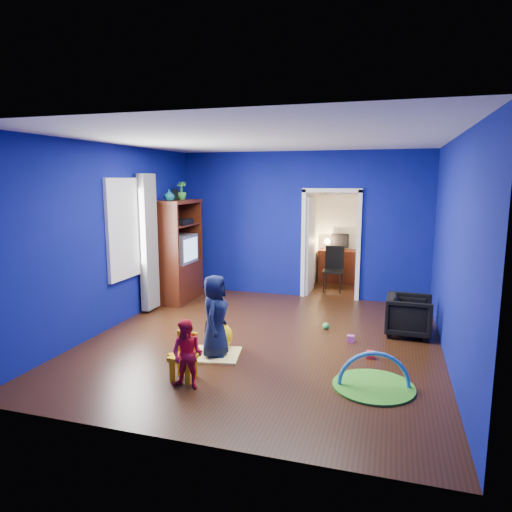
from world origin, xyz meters
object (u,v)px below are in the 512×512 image
(folding_chair, at_px, (333,270))
(child_navy, at_px, (215,316))
(play_mat, at_px, (373,386))
(child_black, at_px, (214,316))
(crt_tv, at_px, (180,249))
(armchair, at_px, (409,316))
(toddler_red, at_px, (187,355))
(vase, at_px, (169,195))
(hopper_ball, at_px, (219,336))
(tv_armoire, at_px, (178,251))
(study_desk, at_px, (338,266))
(kid_chair, at_px, (183,359))

(folding_chair, bearing_deg, child_navy, -104.47)
(play_mat, bearing_deg, child_black, 168.11)
(folding_chair, bearing_deg, crt_tv, -150.73)
(armchair, xyz_separation_m, toddler_red, (-2.46, -2.61, 0.09))
(toddler_red, height_order, vase, vase)
(hopper_ball, bearing_deg, child_navy, -78.69)
(crt_tv, bearing_deg, child_navy, -55.41)
(tv_armoire, relative_size, folding_chair, 2.13)
(toddler_red, distance_m, play_mat, 2.16)
(toddler_red, xyz_separation_m, tv_armoire, (-1.82, 3.48, 0.58))
(vase, relative_size, hopper_ball, 0.54)
(tv_armoire, relative_size, hopper_ball, 5.11)
(child_navy, height_order, tv_armoire, tv_armoire)
(study_desk, bearing_deg, tv_armoire, -138.24)
(armchair, xyz_separation_m, vase, (-4.28, 0.57, 1.76))
(crt_tv, relative_size, hopper_ball, 1.82)
(crt_tv, xyz_separation_m, folding_chair, (2.78, 1.56, -0.56))
(vase, distance_m, tv_armoire, 1.12)
(study_desk, xyz_separation_m, folding_chair, (0.00, -0.96, 0.09))
(crt_tv, distance_m, hopper_ball, 2.94)
(crt_tv, relative_size, study_desk, 0.80)
(child_navy, xyz_separation_m, tv_armoire, (-1.77, 2.51, 0.42))
(tv_armoire, bearing_deg, child_black, -54.69)
(study_desk, bearing_deg, kid_chair, -101.21)
(crt_tv, height_order, hopper_ball, crt_tv)
(child_black, height_order, toddler_red, child_black)
(play_mat, relative_size, folding_chair, 1.01)
(child_black, xyz_separation_m, child_navy, (0.06, -0.10, 0.03))
(toddler_red, xyz_separation_m, vase, (-1.82, 3.18, 1.66))
(child_navy, bearing_deg, crt_tv, 26.77)
(folding_chair, bearing_deg, study_desk, 90.00)
(tv_armoire, distance_m, hopper_ball, 2.95)
(vase, distance_m, play_mat, 5.06)
(armchair, distance_m, tv_armoire, 4.42)
(tv_armoire, bearing_deg, toddler_red, -62.42)
(crt_tv, height_order, folding_chair, crt_tv)
(toddler_red, bearing_deg, hopper_ball, 95.62)
(child_black, bearing_deg, folding_chair, -41.62)
(armchair, bearing_deg, play_mat, 170.23)
(child_black, xyz_separation_m, kid_chair, (-0.04, -0.87, -0.28))
(toddler_red, xyz_separation_m, play_mat, (2.03, 0.62, -0.39))
(hopper_ball, bearing_deg, crt_tv, 126.64)
(tv_armoire, xyz_separation_m, folding_chair, (2.82, 1.56, -0.52))
(hopper_ball, bearing_deg, vase, 131.28)
(child_navy, xyz_separation_m, study_desk, (1.05, 5.03, -0.18))
(tv_armoire, relative_size, crt_tv, 2.80)
(hopper_ball, xyz_separation_m, study_desk, (1.10, 4.78, 0.18))
(child_black, xyz_separation_m, folding_chair, (1.11, 3.97, -0.07))
(armchair, height_order, play_mat, armchair)
(toddler_red, relative_size, play_mat, 0.86)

